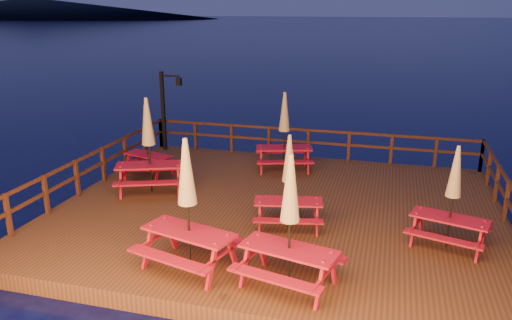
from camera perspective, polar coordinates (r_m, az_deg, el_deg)
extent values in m
plane|color=#050631|center=(14.05, 2.51, -6.94)|extent=(500.00, 500.00, 0.00)
cube|color=#432815|center=(13.97, 2.52, -6.20)|extent=(12.00, 10.00, 0.40)
cylinder|color=#351911|center=(20.00, -10.28, -0.63)|extent=(0.24, 0.24, 1.40)
cylinder|color=#351911|center=(18.36, 5.73, -2.07)|extent=(0.24, 0.24, 1.40)
cylinder|color=#351911|center=(18.36, 23.25, -3.46)|extent=(0.24, 0.24, 1.40)
cube|color=#351911|center=(18.09, 6.03, 3.42)|extent=(11.70, 0.06, 0.09)
cube|color=#351911|center=(18.21, 5.99, 2.06)|extent=(11.70, 0.06, 0.09)
cube|color=#351911|center=(19.50, -7.71, 2.85)|extent=(0.10, 0.10, 1.10)
cube|color=#351911|center=(18.22, 5.99, 1.89)|extent=(0.10, 0.10, 1.10)
cube|color=#351911|center=(18.10, 20.75, 0.73)|extent=(0.10, 0.10, 1.10)
cube|color=#351911|center=(15.80, -18.56, 0.54)|extent=(0.06, 9.70, 0.09)
cube|color=#351911|center=(15.93, -18.40, -0.99)|extent=(0.06, 9.70, 0.09)
cube|color=#351911|center=(15.95, -18.39, -1.18)|extent=(0.10, 0.10, 1.10)
cube|color=#351911|center=(19.14, -12.07, 2.35)|extent=(0.10, 0.10, 1.10)
cube|color=#351911|center=(13.72, 27.23, -5.03)|extent=(0.06, 9.70, 0.09)
cube|color=#351911|center=(13.73, 27.20, -5.24)|extent=(0.10, 0.10, 1.10)
cube|color=#351911|center=(17.34, 24.83, -0.46)|extent=(0.10, 0.10, 1.10)
cube|color=black|center=(19.37, -10.55, 5.51)|extent=(0.12, 0.12, 3.00)
cube|color=black|center=(19.00, -9.81, 9.46)|extent=(0.70, 0.06, 0.06)
cube|color=black|center=(18.88, -8.81, 8.84)|extent=(0.18, 0.18, 0.28)
sphere|color=#E5B25B|center=(18.88, -8.81, 8.84)|extent=(0.14, 0.14, 0.14)
ellipsoid|color=black|center=(259.83, -24.35, 15.58)|extent=(180.00, 84.00, 9.00)
cube|color=maroon|center=(15.09, -12.00, -0.57)|extent=(2.14, 1.43, 0.06)
cube|color=maroon|center=(15.82, -11.67, -0.98)|extent=(1.97, 1.00, 0.06)
cube|color=maroon|center=(14.57, -12.19, -2.61)|extent=(1.97, 1.00, 0.06)
cube|color=maroon|center=(15.68, -14.77, -1.69)|extent=(0.10, 0.13, 0.83)
cube|color=maroon|center=(15.00, -15.19, -2.59)|extent=(0.10, 0.13, 0.83)
cube|color=maroon|center=(15.49, -8.71, -1.54)|extent=(0.10, 0.13, 0.83)
cube|color=maroon|center=(14.80, -8.85, -2.45)|extent=(0.10, 0.13, 0.83)
cylinder|color=black|center=(14.93, -12.13, 1.45)|extent=(0.05, 0.05, 2.77)
cone|color=tan|center=(14.75, -12.32, 4.34)|extent=(0.40, 0.40, 1.38)
sphere|color=black|center=(14.62, -12.48, 6.79)|extent=(0.08, 0.08, 0.08)
cube|color=maroon|center=(16.70, -12.24, 0.58)|extent=(1.72, 1.05, 0.04)
cube|color=maroon|center=(17.15, -10.96, 0.16)|extent=(1.62, 0.69, 0.04)
cube|color=maroon|center=(16.41, -13.47, -0.78)|extent=(1.62, 0.69, 0.04)
cube|color=maroon|center=(17.45, -13.11, 0.09)|extent=(0.08, 0.10, 0.67)
cube|color=maroon|center=(17.06, -14.49, -0.41)|extent=(0.08, 0.10, 0.67)
cube|color=maroon|center=(16.56, -9.78, -0.63)|extent=(0.08, 0.10, 0.67)
cube|color=maroon|center=(16.15, -11.16, -1.18)|extent=(0.08, 0.10, 0.67)
cylinder|color=black|center=(16.58, -12.34, 2.06)|extent=(0.04, 0.04, 2.24)
cone|color=tan|center=(16.43, -12.48, 4.17)|extent=(0.32, 0.32, 1.12)
sphere|color=black|center=(16.32, -12.60, 5.94)|extent=(0.06, 0.06, 0.06)
cube|color=maroon|center=(9.93, 3.80, -10.13)|extent=(2.03, 1.16, 0.05)
cube|color=maroon|center=(10.59, 5.25, -10.25)|extent=(1.93, 0.73, 0.05)
cube|color=maroon|center=(9.58, 2.10, -13.39)|extent=(1.93, 0.73, 0.05)
cube|color=maroon|center=(10.70, 0.63, -10.34)|extent=(0.09, 0.12, 0.80)
cube|color=maroon|center=(10.17, -1.27, -11.95)|extent=(0.09, 0.12, 0.80)
cube|color=maroon|center=(10.15, 8.80, -12.23)|extent=(0.09, 0.12, 0.80)
cube|color=maroon|center=(9.58, 7.30, -14.10)|extent=(0.09, 0.12, 0.80)
cylinder|color=black|center=(9.70, 3.86, -7.34)|extent=(0.05, 0.05, 2.66)
cone|color=tan|center=(9.41, 3.95, -3.22)|extent=(0.38, 0.38, 1.33)
sphere|color=black|center=(9.21, 4.03, 0.38)|extent=(0.07, 0.07, 0.07)
cube|color=maroon|center=(12.45, 3.72, -4.74)|extent=(1.78, 0.98, 0.05)
cube|color=maroon|center=(13.07, 3.70, -4.96)|extent=(1.70, 0.60, 0.05)
cube|color=maroon|center=(12.04, 3.69, -6.98)|extent=(1.70, 0.60, 0.05)
cube|color=maroon|center=(12.88, 0.56, -5.61)|extent=(0.07, 0.10, 0.70)
cube|color=maroon|center=(12.32, 0.41, -6.72)|extent=(0.07, 0.10, 0.70)
cube|color=maroon|center=(12.89, 6.82, -5.72)|extent=(0.07, 0.10, 0.70)
cube|color=maroon|center=(12.33, 6.97, -6.84)|extent=(0.07, 0.10, 0.70)
cylinder|color=black|center=(12.28, 3.76, -2.72)|extent=(0.04, 0.04, 2.34)
cone|color=tan|center=(12.07, 3.82, 0.20)|extent=(0.34, 0.34, 1.17)
sphere|color=black|center=(11.93, 3.88, 2.69)|extent=(0.07, 0.07, 0.07)
cube|color=maroon|center=(10.63, -7.68, -8.12)|extent=(2.13, 1.27, 0.06)
cube|color=maroon|center=(11.25, -5.51, -8.43)|extent=(2.01, 0.82, 0.06)
cube|color=maroon|center=(10.33, -9.91, -11.11)|extent=(2.01, 0.82, 0.06)
cube|color=maroon|center=(11.54, -9.76, -8.36)|extent=(0.09, 0.12, 0.83)
cube|color=maroon|center=(11.06, -12.22, -9.71)|extent=(0.09, 0.12, 0.83)
cube|color=maroon|center=(10.64, -2.76, -10.45)|extent=(0.09, 0.12, 0.83)
cube|color=maroon|center=(10.11, -5.08, -12.09)|extent=(0.09, 0.12, 0.83)
cylinder|color=black|center=(10.40, -7.80, -5.36)|extent=(0.05, 0.05, 2.77)
cone|color=tan|center=(10.13, -7.98, -1.30)|extent=(0.40, 0.40, 1.39)
sphere|color=black|center=(9.95, -8.13, 2.21)|extent=(0.08, 0.08, 0.08)
cube|color=maroon|center=(12.29, 21.29, -6.22)|extent=(1.82, 1.12, 0.05)
cube|color=maroon|center=(12.91, 21.66, -6.49)|extent=(1.70, 0.75, 0.05)
cube|color=maroon|center=(11.89, 20.57, -8.44)|extent=(1.70, 0.75, 0.05)
cube|color=maroon|center=(12.83, 18.30, -6.62)|extent=(0.08, 0.11, 0.71)
cube|color=maroon|center=(12.27, 17.56, -7.66)|extent=(0.08, 0.11, 0.71)
cube|color=maroon|center=(12.63, 24.56, -7.76)|extent=(0.08, 0.11, 0.71)
cube|color=maroon|center=(12.06, 24.11, -8.88)|extent=(0.08, 0.11, 0.71)
cylinder|color=black|center=(12.12, 21.53, -4.17)|extent=(0.04, 0.04, 2.36)
cone|color=tan|center=(11.91, 21.88, -1.21)|extent=(0.34, 0.34, 1.18)
sphere|color=black|center=(11.75, 22.17, 1.33)|extent=(0.07, 0.07, 0.07)
cube|color=maroon|center=(16.76, 3.21, 1.39)|extent=(1.99, 1.23, 0.05)
cube|color=maroon|center=(17.44, 3.03, 0.97)|extent=(1.87, 0.82, 0.05)
cube|color=maroon|center=(16.26, 3.36, -0.26)|extent=(1.87, 0.82, 0.05)
cube|color=maroon|center=(17.15, 0.52, 0.44)|extent=(0.09, 0.12, 0.78)
cube|color=maroon|center=(16.50, 0.59, -0.25)|extent=(0.09, 0.12, 0.78)
cube|color=maroon|center=(17.27, 5.67, 0.48)|extent=(0.09, 0.12, 0.78)
cube|color=maroon|center=(16.63, 5.95, -0.21)|extent=(0.09, 0.12, 0.78)
cylinder|color=black|center=(16.63, 3.24, 3.11)|extent=(0.05, 0.05, 2.59)
cone|color=tan|center=(16.46, 3.28, 5.55)|extent=(0.37, 0.37, 1.29)
sphere|color=black|center=(16.35, 3.32, 7.61)|extent=(0.07, 0.07, 0.07)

